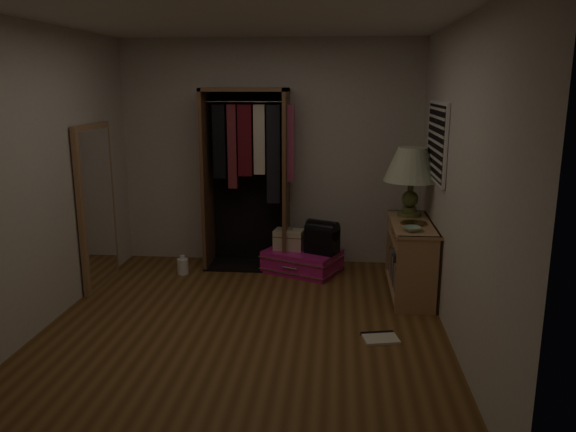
% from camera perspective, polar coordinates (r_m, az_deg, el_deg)
% --- Properties ---
extents(ground, '(4.00, 4.00, 0.00)m').
position_cam_1_polar(ground, '(5.02, -4.48, -11.36)').
color(ground, brown).
rests_on(ground, ground).
extents(room_walls, '(3.52, 4.02, 2.60)m').
position_cam_1_polar(room_walls, '(4.64, -3.80, 5.93)').
color(room_walls, beige).
rests_on(room_walls, ground).
extents(console_bookshelf, '(0.42, 1.12, 0.75)m').
position_cam_1_polar(console_bookshelf, '(5.84, 12.27, -3.93)').
color(console_bookshelf, '#AB7C53').
rests_on(console_bookshelf, ground).
extents(open_wardrobe, '(1.02, 0.50, 2.05)m').
position_cam_1_polar(open_wardrobe, '(6.41, -3.95, 5.39)').
color(open_wardrobe, brown).
rests_on(open_wardrobe, ground).
extents(floor_mirror, '(0.06, 0.80, 1.70)m').
position_cam_1_polar(floor_mirror, '(6.16, -18.84, 0.95)').
color(floor_mirror, '#9D734C').
rests_on(floor_mirror, ground).
extents(pink_suitcase, '(0.98, 0.87, 0.25)m').
position_cam_1_polar(pink_suitcase, '(6.42, 1.46, -4.57)').
color(pink_suitcase, '#C8187C').
rests_on(pink_suitcase, ground).
extents(train_case, '(0.36, 0.28, 0.24)m').
position_cam_1_polar(train_case, '(6.41, 0.09, -2.38)').
color(train_case, '#BFB292').
rests_on(train_case, pink_suitcase).
extents(black_bag, '(0.40, 0.34, 0.37)m').
position_cam_1_polar(black_bag, '(6.26, 3.49, -2.06)').
color(black_bag, black).
rests_on(black_bag, pink_suitcase).
extents(table_lamp, '(0.67, 0.67, 0.71)m').
position_cam_1_polar(table_lamp, '(5.90, 12.45, 4.98)').
color(table_lamp, '#4E582B').
rests_on(table_lamp, console_bookshelf).
extents(brass_tray, '(0.28, 0.28, 0.02)m').
position_cam_1_polar(brass_tray, '(5.63, 12.64, -0.74)').
color(brass_tray, '#A07A3D').
rests_on(brass_tray, console_bookshelf).
extents(ceramic_bowl, '(0.22, 0.22, 0.04)m').
position_cam_1_polar(ceramic_bowl, '(5.36, 12.48, -1.29)').
color(ceramic_bowl, '#98B69B').
rests_on(ceramic_bowl, console_bookshelf).
extents(white_jug, '(0.13, 0.13, 0.22)m').
position_cam_1_polar(white_jug, '(6.45, -10.64, -5.02)').
color(white_jug, white).
rests_on(white_jug, ground).
extents(floor_book, '(0.33, 0.29, 0.03)m').
position_cam_1_polar(floor_book, '(4.89, 9.30, -12.08)').
color(floor_book, beige).
rests_on(floor_book, ground).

